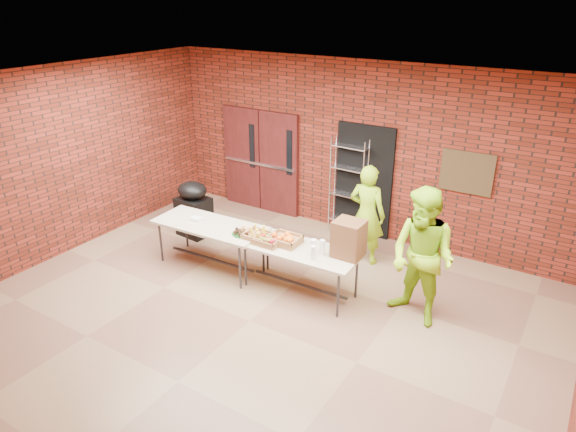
% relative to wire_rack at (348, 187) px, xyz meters
% --- Properties ---
extents(room, '(8.08, 7.08, 3.28)m').
position_rel_wire_rack_xyz_m(room, '(0.14, -3.32, 0.67)').
color(room, brown).
rests_on(room, ground).
extents(double_doors, '(1.78, 0.12, 2.10)m').
position_rel_wire_rack_xyz_m(double_doors, '(-2.05, 0.12, 0.13)').
color(double_doors, '#4C1615').
rests_on(double_doors, room).
extents(dark_doorway, '(1.10, 0.06, 2.10)m').
position_rel_wire_rack_xyz_m(dark_doorway, '(0.24, 0.14, 0.12)').
color(dark_doorway, black).
rests_on(dark_doorway, room).
extents(bronze_plaque, '(0.85, 0.04, 0.70)m').
position_rel_wire_rack_xyz_m(bronze_plaque, '(2.04, 0.13, 0.62)').
color(bronze_plaque, '#3F2C19').
rests_on(bronze_plaque, room).
extents(wire_rack, '(0.69, 0.25, 1.85)m').
position_rel_wire_rack_xyz_m(wire_rack, '(0.00, 0.00, 0.00)').
color(wire_rack, silver).
rests_on(wire_rack, room).
extents(table_left, '(1.92, 0.87, 0.78)m').
position_rel_wire_rack_xyz_m(table_left, '(-1.33, -2.38, -0.22)').
color(table_left, '#C6B797').
rests_on(table_left, room).
extents(table_right, '(1.83, 0.80, 0.74)m').
position_rel_wire_rack_xyz_m(table_right, '(0.33, -2.27, -0.25)').
color(table_right, '#C6B797').
rests_on(table_right, room).
extents(basket_bananas, '(0.45, 0.35, 0.14)m').
position_rel_wire_rack_xyz_m(basket_bananas, '(-0.35, -2.37, -0.12)').
color(basket_bananas, '#905F3A').
rests_on(basket_bananas, table_right).
extents(basket_oranges, '(0.48, 0.37, 0.15)m').
position_rel_wire_rack_xyz_m(basket_oranges, '(0.04, -2.25, -0.12)').
color(basket_oranges, '#905F3A').
rests_on(basket_oranges, table_right).
extents(basket_apples, '(0.40, 0.31, 0.12)m').
position_rel_wire_rack_xyz_m(basket_apples, '(-0.16, -2.41, -0.13)').
color(basket_apples, '#905F3A').
rests_on(basket_apples, table_right).
extents(muffin_tray, '(0.35, 0.35, 0.09)m').
position_rel_wire_rack_xyz_m(muffin_tray, '(-0.64, -2.38, -0.11)').
color(muffin_tray, '#124615').
rests_on(muffin_tray, table_left).
extents(napkin_box, '(0.18, 0.12, 0.06)m').
position_rel_wire_rack_xyz_m(napkin_box, '(-1.59, -2.40, -0.12)').
color(napkin_box, white).
rests_on(napkin_box, table_left).
extents(coffee_dispenser, '(0.42, 0.37, 0.55)m').
position_rel_wire_rack_xyz_m(coffee_dispenser, '(1.03, -2.10, 0.09)').
color(coffee_dispenser, brown).
rests_on(coffee_dispenser, table_right).
extents(cup_stack_front, '(0.08, 0.08, 0.25)m').
position_rel_wire_rack_xyz_m(cup_stack_front, '(0.60, -2.35, -0.06)').
color(cup_stack_front, white).
rests_on(cup_stack_front, table_right).
extents(cup_stack_mid, '(0.07, 0.07, 0.22)m').
position_rel_wire_rack_xyz_m(cup_stack_mid, '(0.68, -2.48, -0.07)').
color(cup_stack_mid, white).
rests_on(cup_stack_mid, table_right).
extents(cup_stack_back, '(0.08, 0.08, 0.23)m').
position_rel_wire_rack_xyz_m(cup_stack_back, '(0.70, -2.27, -0.07)').
color(cup_stack_back, white).
rests_on(cup_stack_back, table_right).
extents(covered_grill, '(0.62, 0.54, 1.05)m').
position_rel_wire_rack_xyz_m(covered_grill, '(-2.39, -1.60, -0.40)').
color(covered_grill, black).
rests_on(covered_grill, room).
extents(volunteer_woman, '(0.63, 0.41, 1.72)m').
position_rel_wire_rack_xyz_m(volunteer_woman, '(0.76, -0.83, -0.07)').
color(volunteer_woman, '#93D117').
rests_on(volunteer_woman, room).
extents(volunteer_man, '(1.14, 1.00, 1.95)m').
position_rel_wire_rack_xyz_m(volunteer_man, '(2.09, -2.01, 0.05)').
color(volunteer_man, '#93D117').
rests_on(volunteer_man, room).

